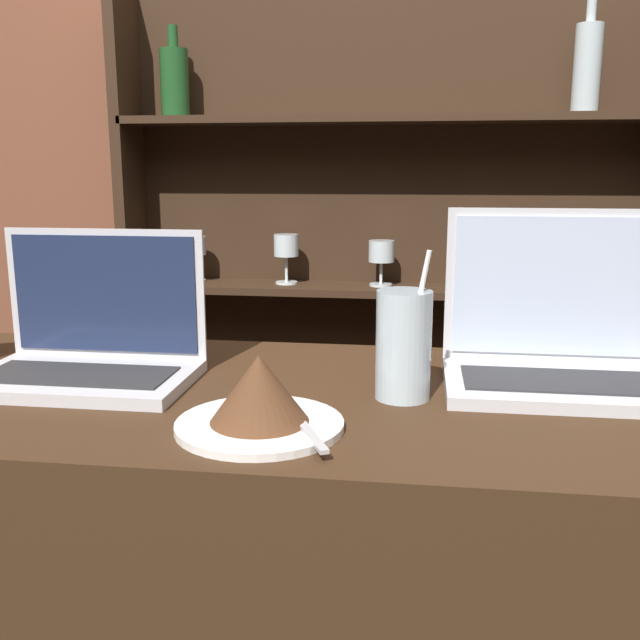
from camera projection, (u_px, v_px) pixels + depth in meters
back_wall at (368, 150)px, 1.97m from camera, size 7.00×0.06×2.70m
back_shelf at (381, 305)px, 1.98m from camera, size 1.42×0.18×1.78m
laptop_near at (91, 346)px, 1.08m from camera, size 0.32×0.20×0.22m
laptop_far at (561, 344)px, 1.05m from camera, size 0.34×0.21×0.26m
cake_plate at (259, 398)px, 0.87m from camera, size 0.21×0.21×0.09m
water_glass at (404, 345)px, 0.98m from camera, size 0.08×0.08×0.21m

